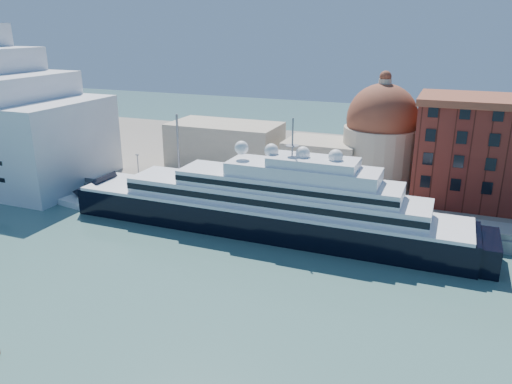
% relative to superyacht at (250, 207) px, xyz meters
% --- Properties ---
extents(ground, '(400.00, 400.00, 0.00)m').
position_rel_superyacht_xyz_m(ground, '(-1.88, -23.00, -4.71)').
color(ground, '#3C6765').
rests_on(ground, ground).
extents(quay, '(180.00, 10.00, 2.50)m').
position_rel_superyacht_xyz_m(quay, '(-1.88, 11.00, -3.46)').
color(quay, gray).
rests_on(quay, ground).
extents(land, '(260.00, 72.00, 2.00)m').
position_rel_superyacht_xyz_m(land, '(-1.88, 52.00, -3.71)').
color(land, slate).
rests_on(land, ground).
extents(quay_fence, '(180.00, 0.10, 1.20)m').
position_rel_superyacht_xyz_m(quay_fence, '(-1.88, 6.50, -1.61)').
color(quay_fence, slate).
rests_on(quay_fence, quay).
extents(superyacht, '(91.33, 12.66, 27.30)m').
position_rel_superyacht_xyz_m(superyacht, '(0.00, 0.00, 0.00)').
color(superyacht, black).
rests_on(superyacht, ground).
extents(service_barge, '(12.53, 6.05, 2.70)m').
position_rel_superyacht_xyz_m(service_barge, '(-40.12, -2.59, -3.93)').
color(service_barge, white).
rests_on(service_barge, ground).
extents(church, '(66.00, 18.00, 25.50)m').
position_rel_superyacht_xyz_m(church, '(4.51, 34.72, 6.20)').
color(church, beige).
rests_on(church, land).
extents(lamp_posts, '(120.80, 2.40, 18.00)m').
position_rel_superyacht_xyz_m(lamp_posts, '(-14.55, 9.27, 5.13)').
color(lamp_posts, slate).
rests_on(lamp_posts, quay).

